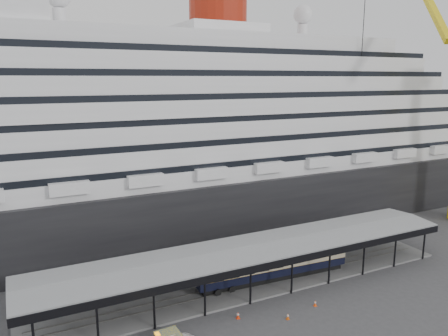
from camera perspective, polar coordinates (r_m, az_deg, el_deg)
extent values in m
plane|color=#39393B|center=(54.01, 6.73, -16.96)|extent=(200.00, 200.00, 0.00)
cube|color=black|center=(78.94, -5.99, -3.69)|extent=(130.00, 30.00, 10.00)
cylinder|color=maroon|center=(80.13, -0.81, 19.97)|extent=(10.00, 10.00, 9.00)
sphere|color=silver|center=(89.39, 10.26, 19.12)|extent=(3.60, 3.60, 3.60)
cube|color=slate|center=(57.71, 3.93, -14.80)|extent=(56.00, 8.00, 0.24)
cube|color=slate|center=(57.09, 4.31, -14.93)|extent=(54.00, 0.08, 0.10)
cube|color=slate|center=(58.20, 3.56, -14.38)|extent=(54.00, 0.08, 0.10)
cube|color=black|center=(52.42, 6.55, -12.46)|extent=(56.00, 0.18, 0.90)
cube|color=black|center=(59.56, 1.77, -9.36)|extent=(56.00, 0.18, 0.90)
cube|color=slate|center=(55.64, 4.01, -10.13)|extent=(56.00, 9.00, 0.24)
cylinder|color=black|center=(82.33, 17.27, 9.61)|extent=(0.12, 0.12, 47.21)
cube|color=black|center=(58.84, 6.35, -13.81)|extent=(20.14, 3.45, 0.67)
cube|color=black|center=(58.48, 6.37, -13.05)|extent=(21.11, 3.89, 1.05)
cube|color=beige|center=(58.01, 6.40, -12.02)|extent=(21.12, 3.93, 1.24)
cube|color=black|center=(57.69, 6.42, -11.28)|extent=(21.11, 3.89, 0.38)
cube|color=red|center=(50.53, 1.84, -19.03)|extent=(0.45, 0.45, 0.03)
cone|color=red|center=(50.33, 1.84, -18.64)|extent=(0.38, 0.38, 0.78)
cylinder|color=white|center=(50.29, 1.84, -18.56)|extent=(0.25, 0.25, 0.15)
cube|color=#D2500B|center=(50.86, 8.33, -18.94)|extent=(0.41, 0.41, 0.03)
cone|color=#D2500B|center=(50.68, 8.34, -18.59)|extent=(0.35, 0.35, 0.70)
cylinder|color=white|center=(50.65, 8.34, -18.53)|extent=(0.22, 0.22, 0.14)
cube|color=#F64A0D|center=(53.88, 11.81, -17.20)|extent=(0.38, 0.38, 0.03)
cone|color=#F64A0D|center=(53.71, 11.83, -16.87)|extent=(0.32, 0.32, 0.70)
cylinder|color=white|center=(53.68, 11.83, -16.81)|extent=(0.22, 0.22, 0.14)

